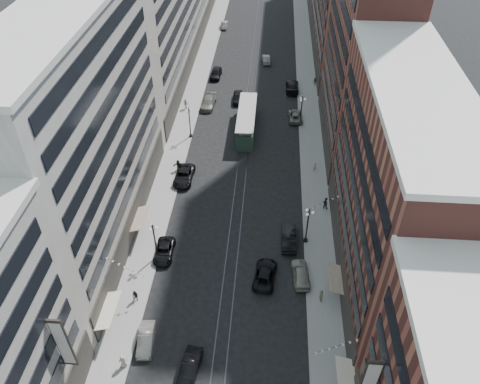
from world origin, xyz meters
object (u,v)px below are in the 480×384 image
(car_10, at_px, (289,238))
(car_12, at_px, (292,86))
(car_13, at_px, (238,97))
(car_extra_0, at_px, (224,25))
(lamppost_se_far, at_px, (307,224))
(pedestrian_4, at_px, (321,296))
(lamppost_sw_mid, at_px, (190,121))
(car_9, at_px, (216,73))
(car_4, at_px, (301,274))
(pedestrian_8, at_px, (315,166))
(lamppost_sw_far, at_px, (155,240))
(pedestrian_5, at_px, (178,165))
(car_1, at_px, (146,339))
(pedestrian_9, at_px, (315,81))
(car_5, at_px, (190,368))
(car_14, at_px, (266,59))
(car_2, at_px, (164,251))
(pedestrian_2, at_px, (135,296))
(pedestrian_7, at_px, (325,203))
(pedestrian_6, at_px, (186,104))
(lamppost_se_mid, at_px, (301,110))
(car_7, at_px, (184,176))
(streetcar, at_px, (247,122))
(car_8, at_px, (208,102))
(pedestrian_1, at_px, (123,361))
(car_extra_1, at_px, (265,274))

(car_10, height_order, car_12, car_12)
(car_13, xyz_separation_m, car_extra_0, (-6.20, 36.40, -0.10))
(lamppost_se_far, height_order, pedestrian_4, lamppost_se_far)
(lamppost_sw_mid, relative_size, car_9, 1.10)
(car_4, xyz_separation_m, pedestrian_4, (2.19, -3.16, 0.18))
(car_13, relative_size, pedestrian_8, 3.05)
(lamppost_sw_far, relative_size, pedestrian_5, 3.15)
(car_1, height_order, pedestrian_8, pedestrian_8)
(pedestrian_4, height_order, pedestrian_9, pedestrian_4)
(car_12, bearing_deg, car_4, 90.32)
(car_5, xyz_separation_m, car_14, (5.39, 71.90, -0.04))
(lamppost_sw_mid, bearing_deg, pedestrian_8, -21.41)
(pedestrian_9, bearing_deg, car_2, -108.72)
(car_1, xyz_separation_m, car_4, (16.27, 9.91, 0.09))
(pedestrian_2, relative_size, pedestrian_5, 0.87)
(pedestrian_7, bearing_deg, pedestrian_6, -29.10)
(pedestrian_5, bearing_deg, lamppost_se_mid, 20.31)
(pedestrian_5, bearing_deg, car_7, -77.59)
(lamppost_se_far, xyz_separation_m, car_1, (-17.07, -15.93, -2.37))
(lamppost_sw_mid, xyz_separation_m, pedestrian_8, (20.24, -7.93, -2.17))
(pedestrian_4, distance_m, car_12, 50.07)
(car_14, xyz_separation_m, pedestrian_9, (9.93, -9.98, 0.17))
(car_2, xyz_separation_m, car_4, (16.80, -2.49, 0.15))
(lamppost_se_mid, height_order, pedestrian_7, lamppost_se_mid)
(car_7, relative_size, pedestrian_7, 3.08)
(pedestrian_2, relative_size, car_extra_0, 0.36)
(streetcar, distance_m, car_2, 30.56)
(pedestrian_6, bearing_deg, car_7, 117.99)
(pedestrian_4, relative_size, car_10, 0.33)
(car_5, bearing_deg, pedestrian_4, 42.79)
(car_5, xyz_separation_m, pedestrian_5, (-6.83, 32.58, 0.25))
(car_4, bearing_deg, pedestrian_4, 119.07)
(car_5, distance_m, car_10, 21.01)
(car_9, xyz_separation_m, pedestrian_9, (19.96, -2.32, 0.04))
(lamppost_se_mid, distance_m, car_8, 17.70)
(car_12, xyz_separation_m, pedestrian_5, (-17.61, -27.07, 0.16))
(pedestrian_9, bearing_deg, pedestrian_7, -85.23)
(car_2, relative_size, pedestrian_5, 2.74)
(lamppost_se_mid, height_order, car_5, lamppost_se_mid)
(pedestrian_2, distance_m, pedestrian_6, 42.86)
(car_9, height_order, pedestrian_8, car_9)
(car_2, xyz_separation_m, pedestrian_1, (-1.10, -15.13, 0.34))
(car_10, bearing_deg, car_4, 103.24)
(lamppost_se_mid, height_order, pedestrian_9, lamppost_se_mid)
(car_12, bearing_deg, car_5, 79.54)
(car_5, relative_size, car_extra_1, 0.90)
(pedestrian_5, distance_m, pedestrian_6, 18.47)
(car_1, height_order, pedestrian_1, pedestrian_1)
(lamppost_sw_far, xyz_separation_m, car_extra_1, (13.40, -2.35, -2.36))
(car_1, xyz_separation_m, pedestrian_6, (-3.62, 48.05, 0.36))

